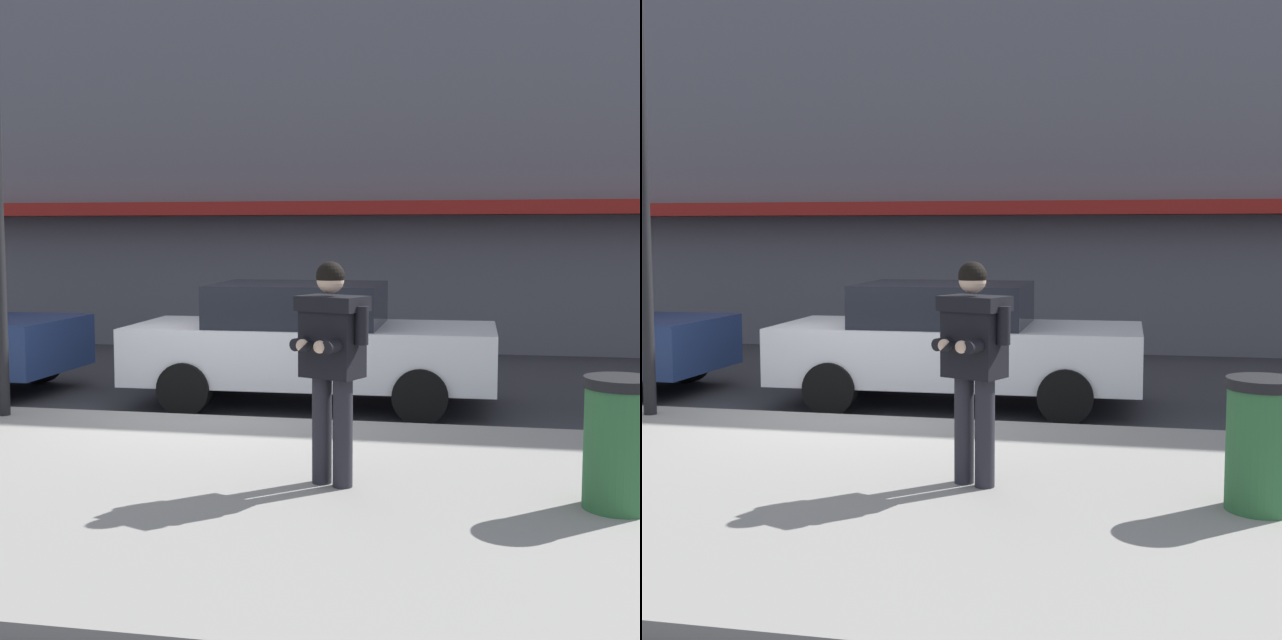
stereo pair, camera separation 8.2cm
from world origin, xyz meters
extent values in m
plane|color=#333338|center=(0.00, 0.00, 0.00)|extent=(80.00, 80.00, 0.00)
cube|color=gray|center=(1.00, -2.85, 0.07)|extent=(32.00, 5.30, 0.14)
cube|color=silver|center=(1.00, 0.05, 0.00)|extent=(28.00, 0.12, 0.01)
cube|color=slate|center=(1.00, 8.50, 5.39)|extent=(28.00, 4.00, 10.79)
cube|color=maroon|center=(1.00, 6.15, 2.60)|extent=(26.60, 0.70, 0.24)
cylinder|color=black|center=(-3.27, 2.15, 0.32)|extent=(0.65, 0.24, 0.64)
cube|color=silver|center=(0.95, 1.24, 0.67)|extent=(4.53, 1.91, 0.70)
cube|color=black|center=(0.77, 1.24, 1.28)|extent=(2.10, 1.68, 0.52)
cylinder|color=black|center=(2.33, 2.12, 0.32)|extent=(0.64, 0.23, 0.64)
cylinder|color=black|center=(2.36, 0.41, 0.32)|extent=(0.64, 0.23, 0.64)
cylinder|color=black|center=(-0.46, 2.07, 0.32)|extent=(0.64, 0.23, 0.64)
cylinder|color=black|center=(-0.43, 0.36, 0.32)|extent=(0.64, 0.23, 0.64)
cylinder|color=#23232B|center=(1.99, -2.70, 0.58)|extent=(0.16, 0.16, 0.88)
cylinder|color=#23232B|center=(1.81, -2.63, 0.58)|extent=(0.16, 0.16, 0.88)
cube|color=black|center=(1.90, -2.67, 1.34)|extent=(0.54, 0.46, 0.64)
cube|color=black|center=(1.90, -2.67, 1.61)|extent=(0.61, 0.52, 0.12)
cylinder|color=black|center=(2.15, -2.77, 1.45)|extent=(0.11, 0.11, 0.30)
cylinder|color=black|center=(1.97, -2.87, 1.30)|extent=(0.21, 0.32, 0.10)
sphere|color=beige|center=(1.86, -2.97, 1.30)|extent=(0.10, 0.10, 0.10)
cylinder|color=black|center=(1.65, -2.56, 1.45)|extent=(0.11, 0.11, 0.30)
cylinder|color=black|center=(1.70, -2.75, 1.30)|extent=(0.21, 0.32, 0.10)
sphere|color=beige|center=(1.71, -2.91, 1.30)|extent=(0.10, 0.10, 0.10)
cube|color=black|center=(1.76, -2.98, 1.30)|extent=(0.13, 0.16, 0.07)
sphere|color=beige|center=(1.89, -2.69, 1.80)|extent=(0.22, 0.22, 0.22)
sphere|color=black|center=(1.89, -2.69, 1.83)|extent=(0.23, 0.23, 0.23)
cylinder|color=black|center=(-2.19, -0.65, 2.44)|extent=(0.14, 0.14, 4.60)
cylinder|color=#2D6638|center=(4.08, -2.88, 0.59)|extent=(0.52, 0.52, 0.90)
cylinder|color=black|center=(4.08, -2.88, 1.08)|extent=(0.55, 0.55, 0.08)
camera|label=1|loc=(3.14, -9.58, 2.17)|focal=50.00mm
camera|label=2|loc=(3.22, -9.57, 2.17)|focal=50.00mm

